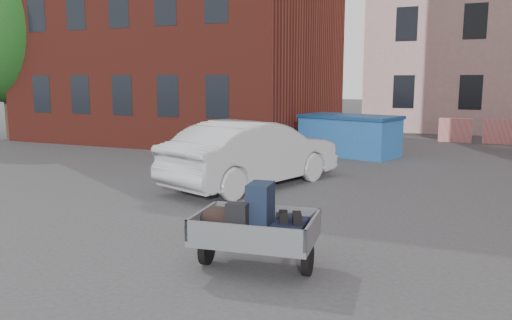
% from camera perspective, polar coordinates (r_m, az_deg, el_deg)
% --- Properties ---
extents(ground, '(120.00, 120.00, 0.00)m').
position_cam_1_polar(ground, '(8.31, 0.88, -8.90)').
color(ground, '#38383A').
rests_on(ground, ground).
extents(far_building, '(6.00, 6.00, 8.00)m').
position_cam_1_polar(far_building, '(37.27, -15.28, 11.02)').
color(far_building, maroon).
rests_on(far_building, ground).
extents(tree, '(5.28, 5.28, 8.30)m').
position_cam_1_polar(tree, '(25.16, -26.95, 14.11)').
color(tree, '#3D2B1C').
rests_on(tree, ground).
extents(barriers, '(4.70, 0.18, 1.00)m').
position_cam_1_polar(barriers, '(22.44, 26.14, 2.91)').
color(barriers, red).
rests_on(barriers, ground).
extents(trailer, '(1.72, 1.88, 1.20)m').
position_cam_1_polar(trailer, '(6.81, -0.12, -7.61)').
color(trailer, black).
rests_on(trailer, ground).
extents(dumpster, '(3.65, 2.60, 1.38)m').
position_cam_1_polar(dumpster, '(17.49, 10.62, 2.83)').
color(dumpster, '#225BA5').
rests_on(dumpster, ground).
extents(silver_car, '(3.22, 5.16, 1.60)m').
position_cam_1_polar(silver_car, '(12.16, -0.26, 0.78)').
color(silver_car, '#ADAFB4').
rests_on(silver_car, ground).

